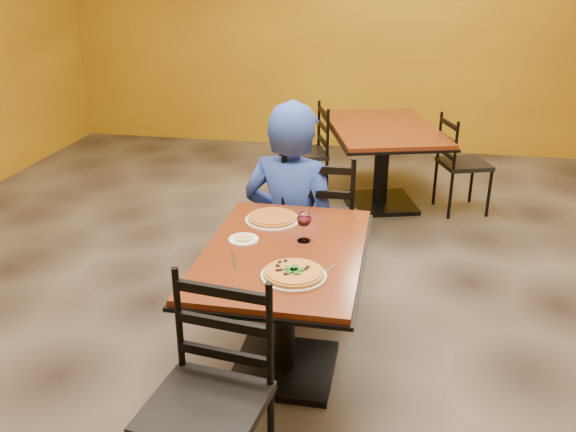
% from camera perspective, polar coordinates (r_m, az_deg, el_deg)
% --- Properties ---
extents(floor, '(7.00, 8.00, 0.01)m').
position_cam_1_polar(floor, '(3.92, 1.08, -9.86)').
color(floor, black).
rests_on(floor, ground).
extents(wall_back, '(7.00, 0.01, 3.00)m').
position_cam_1_polar(wall_back, '(7.31, 6.84, 17.75)').
color(wall_back, '#C49015').
rests_on(wall_back, ground).
extents(table_main, '(0.83, 1.23, 0.75)m').
position_cam_1_polar(table_main, '(3.22, -0.38, -6.21)').
color(table_main, maroon).
rests_on(table_main, floor).
extents(table_second, '(1.27, 1.58, 0.75)m').
position_cam_1_polar(table_second, '(5.61, 8.81, 6.42)').
color(table_second, maroon).
rests_on(table_second, floor).
extents(chair_main_near, '(0.50, 0.50, 0.98)m').
position_cam_1_polar(chair_main_near, '(2.53, -7.76, -17.41)').
color(chair_main_near, black).
rests_on(chair_main_near, floor).
extents(chair_main_far, '(0.49, 0.49, 1.03)m').
position_cam_1_polar(chair_main_far, '(4.03, 3.02, -0.63)').
color(chair_main_far, black).
rests_on(chair_main_far, floor).
extents(chair_second_left, '(0.53, 0.53, 0.91)m').
position_cam_1_polar(chair_second_left, '(5.71, 1.43, 5.82)').
color(chair_second_left, black).
rests_on(chair_second_left, floor).
extents(chair_second_right, '(0.51, 0.51, 0.88)m').
position_cam_1_polar(chair_second_right, '(5.67, 16.09, 4.65)').
color(chair_second_right, black).
rests_on(chair_second_right, floor).
extents(diner, '(0.73, 0.55, 1.35)m').
position_cam_1_polar(diner, '(3.88, 0.37, 0.99)').
color(diner, '#1B3798').
rests_on(diner, floor).
extents(plate_main, '(0.31, 0.31, 0.01)m').
position_cam_1_polar(plate_main, '(2.86, 0.54, -5.58)').
color(plate_main, white).
rests_on(plate_main, table_main).
extents(pizza_main, '(0.28, 0.28, 0.02)m').
position_cam_1_polar(pizza_main, '(2.85, 0.54, -5.29)').
color(pizza_main, maroon).
rests_on(pizza_main, plate_main).
extents(plate_far, '(0.31, 0.31, 0.01)m').
position_cam_1_polar(plate_far, '(3.46, -1.46, -0.35)').
color(plate_far, white).
rests_on(plate_far, table_main).
extents(pizza_far, '(0.28, 0.28, 0.02)m').
position_cam_1_polar(pizza_far, '(3.46, -1.46, -0.11)').
color(pizza_far, orange).
rests_on(pizza_far, plate_far).
extents(side_plate, '(0.16, 0.16, 0.01)m').
position_cam_1_polar(side_plate, '(3.23, -4.16, -2.20)').
color(side_plate, white).
rests_on(side_plate, table_main).
extents(dip, '(0.09, 0.09, 0.01)m').
position_cam_1_polar(dip, '(3.22, -4.17, -2.06)').
color(dip, tan).
rests_on(dip, side_plate).
extents(wine_glass, '(0.08, 0.08, 0.18)m').
position_cam_1_polar(wine_glass, '(3.18, 1.51, -0.87)').
color(wine_glass, white).
rests_on(wine_glass, table_main).
extents(fork, '(0.09, 0.18, 0.00)m').
position_cam_1_polar(fork, '(3.02, -5.07, -4.12)').
color(fork, silver).
rests_on(fork, table_main).
extents(knife, '(0.09, 0.20, 0.00)m').
position_cam_1_polar(knife, '(2.89, 3.32, -5.39)').
color(knife, silver).
rests_on(knife, table_main).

